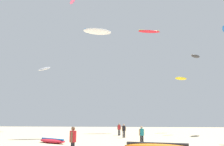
{
  "coord_description": "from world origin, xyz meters",
  "views": [
    {
      "loc": [
        3.35,
        -11.44,
        2.22
      ],
      "look_at": [
        0.0,
        14.55,
        7.1
      ],
      "focal_mm": 39.74,
      "sensor_mm": 36.0,
      "label": 1
    }
  ],
  "objects_px": {
    "person_right": "(119,128)",
    "kite_aloft_3": "(44,69)",
    "person_foreground": "(73,139)",
    "kite_grounded_mid": "(52,141)",
    "kite_aloft_1": "(72,1)",
    "kite_aloft_5": "(196,56)",
    "person_midground": "(124,130)",
    "person_left": "(142,134)",
    "kite_aloft_4": "(97,31)",
    "kite_aloft_0": "(149,31)",
    "kite_aloft_6": "(181,78)"
  },
  "relations": [
    {
      "from": "person_right",
      "to": "kite_grounded_mid",
      "type": "height_order",
      "value": "person_right"
    },
    {
      "from": "kite_aloft_1",
      "to": "kite_aloft_5",
      "type": "xyz_separation_m",
      "value": [
        21.02,
        2.37,
        -10.12
      ]
    },
    {
      "from": "kite_aloft_6",
      "to": "person_midground",
      "type": "bearing_deg",
      "value": -121.9
    },
    {
      "from": "kite_aloft_0",
      "to": "kite_aloft_6",
      "type": "relative_size",
      "value": 1.71
    },
    {
      "from": "kite_aloft_0",
      "to": "kite_aloft_4",
      "type": "height_order",
      "value": "kite_aloft_0"
    },
    {
      "from": "kite_aloft_1",
      "to": "kite_aloft_3",
      "type": "relative_size",
      "value": 0.59
    },
    {
      "from": "kite_grounded_mid",
      "to": "kite_aloft_5",
      "type": "relative_size",
      "value": 1.78
    },
    {
      "from": "person_midground",
      "to": "person_left",
      "type": "height_order",
      "value": "person_midground"
    },
    {
      "from": "person_midground",
      "to": "kite_aloft_0",
      "type": "bearing_deg",
      "value": 146.15
    },
    {
      "from": "kite_aloft_1",
      "to": "kite_aloft_4",
      "type": "relative_size",
      "value": 0.58
    },
    {
      "from": "person_foreground",
      "to": "kite_grounded_mid",
      "type": "xyz_separation_m",
      "value": [
        -4.41,
        8.44,
        -0.83
      ]
    },
    {
      "from": "person_left",
      "to": "kite_aloft_5",
      "type": "bearing_deg",
      "value": 125.07
    },
    {
      "from": "kite_aloft_5",
      "to": "person_midground",
      "type": "bearing_deg",
      "value": -135.18
    },
    {
      "from": "kite_aloft_0",
      "to": "kite_aloft_1",
      "type": "xyz_separation_m",
      "value": [
        -13.53,
        -7.64,
        3.47
      ]
    },
    {
      "from": "kite_grounded_mid",
      "to": "kite_aloft_3",
      "type": "xyz_separation_m",
      "value": [
        -12.07,
        25.49,
        12.35
      ]
    },
    {
      "from": "person_left",
      "to": "kite_aloft_6",
      "type": "bearing_deg",
      "value": 133.12
    },
    {
      "from": "person_midground",
      "to": "person_left",
      "type": "relative_size",
      "value": 1.01
    },
    {
      "from": "person_left",
      "to": "kite_aloft_6",
      "type": "relative_size",
      "value": 0.6
    },
    {
      "from": "person_midground",
      "to": "kite_aloft_0",
      "type": "xyz_separation_m",
      "value": [
        3.84,
        16.52,
        18.36
      ]
    },
    {
      "from": "person_right",
      "to": "kite_aloft_5",
      "type": "height_order",
      "value": "kite_aloft_5"
    },
    {
      "from": "person_foreground",
      "to": "kite_aloft_0",
      "type": "bearing_deg",
      "value": 84.42
    },
    {
      "from": "person_left",
      "to": "kite_aloft_5",
      "type": "xyz_separation_m",
      "value": [
        9.09,
        19.53,
        11.72
      ]
    },
    {
      "from": "person_midground",
      "to": "kite_aloft_1",
      "type": "height_order",
      "value": "kite_aloft_1"
    },
    {
      "from": "person_midground",
      "to": "kite_aloft_4",
      "type": "relative_size",
      "value": 0.38
    },
    {
      "from": "kite_grounded_mid",
      "to": "kite_aloft_6",
      "type": "distance_m",
      "value": 28.85
    },
    {
      "from": "person_foreground",
      "to": "kite_aloft_0",
      "type": "height_order",
      "value": "kite_aloft_0"
    },
    {
      "from": "kite_aloft_0",
      "to": "kite_aloft_1",
      "type": "height_order",
      "value": "kite_aloft_1"
    },
    {
      "from": "kite_aloft_3",
      "to": "person_foreground",
      "type": "bearing_deg",
      "value": -64.09
    },
    {
      "from": "person_right",
      "to": "kite_aloft_6",
      "type": "relative_size",
      "value": 0.61
    },
    {
      "from": "kite_aloft_3",
      "to": "kite_aloft_4",
      "type": "relative_size",
      "value": 0.98
    },
    {
      "from": "person_right",
      "to": "kite_aloft_0",
      "type": "relative_size",
      "value": 0.36
    },
    {
      "from": "person_right",
      "to": "kite_aloft_3",
      "type": "height_order",
      "value": "kite_aloft_3"
    },
    {
      "from": "kite_aloft_0",
      "to": "kite_aloft_6",
      "type": "height_order",
      "value": "kite_aloft_0"
    },
    {
      "from": "person_right",
      "to": "kite_aloft_5",
      "type": "xyz_separation_m",
      "value": [
        12.29,
        7.4,
        11.71
      ]
    },
    {
      "from": "kite_aloft_0",
      "to": "person_midground",
      "type": "bearing_deg",
      "value": -103.08
    },
    {
      "from": "person_foreground",
      "to": "kite_aloft_4",
      "type": "height_order",
      "value": "kite_aloft_4"
    },
    {
      "from": "kite_grounded_mid",
      "to": "person_left",
      "type": "bearing_deg",
      "value": -4.33
    },
    {
      "from": "person_foreground",
      "to": "kite_aloft_5",
      "type": "height_order",
      "value": "kite_aloft_5"
    },
    {
      "from": "kite_aloft_1",
      "to": "person_midground",
      "type": "bearing_deg",
      "value": -42.53
    },
    {
      "from": "person_midground",
      "to": "kite_grounded_mid",
      "type": "relative_size",
      "value": 0.45
    },
    {
      "from": "person_right",
      "to": "kite_aloft_5",
      "type": "distance_m",
      "value": 18.52
    },
    {
      "from": "kite_aloft_0",
      "to": "kite_aloft_4",
      "type": "xyz_separation_m",
      "value": [
        -7.78,
        -13.75,
        -4.62
      ]
    },
    {
      "from": "person_midground",
      "to": "kite_aloft_3",
      "type": "bearing_deg",
      "value": -155.21
    },
    {
      "from": "person_foreground",
      "to": "person_left",
      "type": "xyz_separation_m",
      "value": [
        3.96,
        7.81,
        -0.1
      ]
    },
    {
      "from": "person_foreground",
      "to": "kite_aloft_3",
      "type": "xyz_separation_m",
      "value": [
        -16.48,
        33.93,
        11.52
      ]
    },
    {
      "from": "kite_aloft_4",
      "to": "person_right",
      "type": "bearing_deg",
      "value": 20.17
    },
    {
      "from": "kite_aloft_0",
      "to": "kite_aloft_4",
      "type": "distance_m",
      "value": 16.46
    },
    {
      "from": "kite_aloft_1",
      "to": "kite_aloft_4",
      "type": "height_order",
      "value": "kite_aloft_1"
    },
    {
      "from": "kite_aloft_3",
      "to": "kite_aloft_5",
      "type": "xyz_separation_m",
      "value": [
        29.53,
        -6.59,
        0.09
      ]
    },
    {
      "from": "person_right",
      "to": "kite_aloft_1",
      "type": "xyz_separation_m",
      "value": [
        -8.73,
        5.02,
        21.83
      ]
    }
  ]
}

